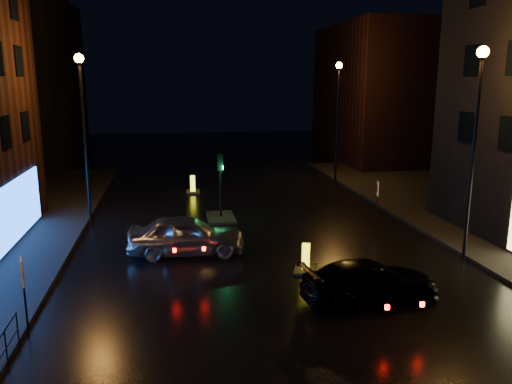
{
  "coord_description": "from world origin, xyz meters",
  "views": [
    {
      "loc": [
        -3.73,
        -11.36,
        7.08
      ],
      "look_at": [
        -0.43,
        7.64,
        2.8
      ],
      "focal_mm": 35.0,
      "sensor_mm": 36.0,
      "label": 1
    }
  ],
  "objects_px": {
    "bollard_near": "(306,265)",
    "road_sign_right": "(377,192)",
    "traffic_signal": "(221,209)",
    "bollard_far": "(193,189)",
    "dark_sedan": "(370,281)",
    "road_sign_left": "(23,279)",
    "silver_hatchback": "(187,235)"
  },
  "relations": [
    {
      "from": "traffic_signal",
      "to": "bollard_near",
      "type": "xyz_separation_m",
      "value": [
        2.42,
        -7.99,
        -0.26
      ]
    },
    {
      "from": "traffic_signal",
      "to": "dark_sedan",
      "type": "height_order",
      "value": "traffic_signal"
    },
    {
      "from": "dark_sedan",
      "to": "bollard_near",
      "type": "height_order",
      "value": "dark_sedan"
    },
    {
      "from": "traffic_signal",
      "to": "road_sign_left",
      "type": "distance_m",
      "value": 13.31
    },
    {
      "from": "dark_sedan",
      "to": "bollard_near",
      "type": "bearing_deg",
      "value": 19.42
    },
    {
      "from": "traffic_signal",
      "to": "bollard_far",
      "type": "bearing_deg",
      "value": 100.0
    },
    {
      "from": "traffic_signal",
      "to": "road_sign_left",
      "type": "xyz_separation_m",
      "value": [
        -6.7,
        -11.43,
        1.22
      ]
    },
    {
      "from": "traffic_signal",
      "to": "road_sign_right",
      "type": "distance_m",
      "value": 8.11
    },
    {
      "from": "bollard_far",
      "to": "road_sign_right",
      "type": "relative_size",
      "value": 0.62
    },
    {
      "from": "bollard_far",
      "to": "road_sign_right",
      "type": "height_order",
      "value": "road_sign_right"
    },
    {
      "from": "dark_sedan",
      "to": "road_sign_left",
      "type": "distance_m",
      "value": 10.55
    },
    {
      "from": "traffic_signal",
      "to": "bollard_far",
      "type": "relative_size",
      "value": 2.58
    },
    {
      "from": "silver_hatchback",
      "to": "bollard_near",
      "type": "distance_m",
      "value": 5.21
    },
    {
      "from": "silver_hatchback",
      "to": "dark_sedan",
      "type": "relative_size",
      "value": 1.04
    },
    {
      "from": "traffic_signal",
      "to": "bollard_near",
      "type": "bearing_deg",
      "value": -73.18
    },
    {
      "from": "bollard_near",
      "to": "road_sign_left",
      "type": "distance_m",
      "value": 9.85
    },
    {
      "from": "dark_sedan",
      "to": "bollard_near",
      "type": "xyz_separation_m",
      "value": [
        -1.37,
        2.9,
        -0.43
      ]
    },
    {
      "from": "bollard_near",
      "to": "road_sign_right",
      "type": "distance_m",
      "value": 7.9
    },
    {
      "from": "dark_sedan",
      "to": "bollard_far",
      "type": "relative_size",
      "value": 3.45
    },
    {
      "from": "road_sign_left",
      "to": "silver_hatchback",
      "type": "bearing_deg",
      "value": 37.39
    },
    {
      "from": "road_sign_right",
      "to": "silver_hatchback",
      "type": "bearing_deg",
      "value": 33.55
    },
    {
      "from": "dark_sedan",
      "to": "silver_hatchback",
      "type": "bearing_deg",
      "value": 39.68
    },
    {
      "from": "bollard_far",
      "to": "silver_hatchback",
      "type": "bearing_deg",
      "value": -91.12
    },
    {
      "from": "bollard_far",
      "to": "road_sign_right",
      "type": "bearing_deg",
      "value": -42.07
    },
    {
      "from": "road_sign_left",
      "to": "road_sign_right",
      "type": "xyz_separation_m",
      "value": [
        14.39,
        9.15,
        -0.09
      ]
    },
    {
      "from": "silver_hatchback",
      "to": "bollard_far",
      "type": "distance_m",
      "value": 11.84
    },
    {
      "from": "road_sign_left",
      "to": "bollard_near",
      "type": "bearing_deg",
      "value": 5.43
    },
    {
      "from": "road_sign_right",
      "to": "bollard_far",
      "type": "bearing_deg",
      "value": -28.45
    },
    {
      "from": "bollard_near",
      "to": "road_sign_left",
      "type": "height_order",
      "value": "road_sign_left"
    },
    {
      "from": "silver_hatchback",
      "to": "road_sign_right",
      "type": "height_order",
      "value": "road_sign_right"
    },
    {
      "from": "silver_hatchback",
      "to": "bollard_far",
      "type": "xyz_separation_m",
      "value": [
        0.82,
        11.8,
        -0.57
      ]
    },
    {
      "from": "bollard_far",
      "to": "road_sign_right",
      "type": "distance_m",
      "value": 12.58
    }
  ]
}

